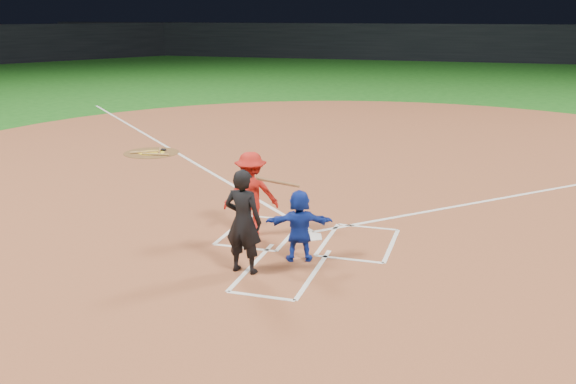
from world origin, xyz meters
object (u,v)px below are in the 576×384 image
(home_plate, at_px, (309,237))
(on_deck_circle, at_px, (151,153))
(catcher, at_px, (299,225))
(batter_at_plate, at_px, (251,194))
(umpire, at_px, (243,221))

(home_plate, bearing_deg, on_deck_circle, -41.86)
(on_deck_circle, height_order, catcher, catcher)
(home_plate, distance_m, batter_at_plate, 1.39)
(umpire, bearing_deg, home_plate, -101.43)
(catcher, distance_m, umpire, 1.10)
(home_plate, height_order, umpire, umpire)
(home_plate, bearing_deg, umpire, 73.25)
(catcher, distance_m, batter_at_plate, 1.63)
(umpire, bearing_deg, catcher, -128.10)
(on_deck_circle, height_order, umpire, umpire)
(catcher, xyz_separation_m, umpire, (-0.74, -0.78, 0.25))
(home_plate, distance_m, catcher, 1.34)
(umpire, bearing_deg, batter_at_plate, -68.33)
(home_plate, relative_size, umpire, 0.34)
(batter_at_plate, bearing_deg, catcher, -38.73)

